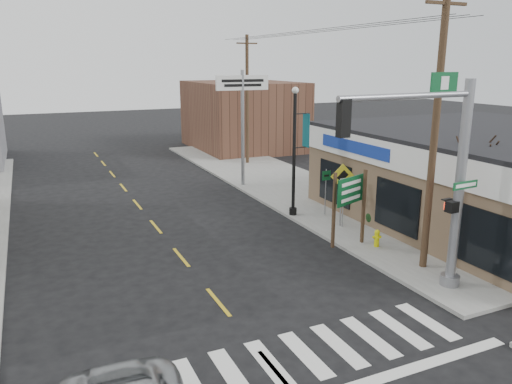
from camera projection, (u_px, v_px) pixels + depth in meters
name	position (u px, v px, depth m)	size (l,w,h in m)	color
ground	(277.00, 373.00, 11.84)	(140.00, 140.00, 0.00)	black
sidewalk_right	(316.00, 198.00, 26.89)	(6.00, 38.00, 0.13)	gray
center_line	(181.00, 257.00, 18.87)	(0.12, 56.00, 0.01)	gold
crosswalk	(270.00, 364.00, 12.19)	(11.00, 2.20, 0.01)	silver
thrift_store	(504.00, 180.00, 22.47)	(12.00, 14.00, 4.00)	brown
bldg_distant_right	(243.00, 115.00, 42.37)	(8.00, 10.00, 5.60)	brown
traffic_signal_pole	(442.00, 166.00, 14.92)	(5.34, 0.39, 6.76)	gray
guide_sign	(350.00, 198.00, 19.30)	(1.71, 0.14, 3.00)	#473321
fire_hydrant	(377.00, 237.00, 19.54)	(0.22, 0.22, 0.69)	#C8C806
ped_crossing_sign	(342.00, 184.00, 21.66)	(1.09, 0.08, 2.80)	gray
lamp_post	(295.00, 142.00, 22.92)	(0.77, 0.61, 5.97)	black
dance_center_sign	(242.00, 99.00, 28.30)	(3.12, 0.19, 6.63)	gray
bare_tree	(477.00, 145.00, 18.49)	(2.58, 2.58, 5.17)	black
shrub_front	(478.00, 241.00, 18.82)	(1.31, 1.31, 0.98)	#203C1A
shrub_back	(377.00, 217.00, 22.19)	(1.00, 1.00, 0.75)	black
utility_pole_near	(435.00, 131.00, 16.52)	(1.64, 0.25, 9.43)	#4C2F24
utility_pole_far	(247.00, 99.00, 35.00)	(1.54, 0.23, 8.88)	#422E1D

